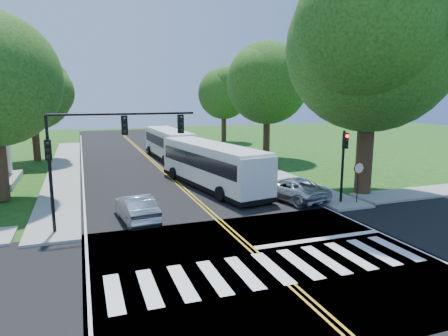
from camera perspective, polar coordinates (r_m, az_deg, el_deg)
name	(u,v)px	position (r m, az deg, el deg)	size (l,w,h in m)	color
ground	(267,263)	(16.56, 6.13, -13.36)	(140.00, 140.00, 0.00)	#154711
road	(171,177)	(32.99, -7.60, -1.34)	(14.00, 96.00, 0.01)	black
cross_road	(267,263)	(16.56, 6.13, -13.34)	(60.00, 12.00, 0.01)	black
center_line	(161,169)	(36.83, -8.92, -0.13)	(0.36, 70.00, 0.01)	gold
edge_line_w	(83,174)	(36.22, -19.54, -0.79)	(0.12, 70.00, 0.01)	silver
edge_line_e	(231,165)	(38.66, 1.02, 0.49)	(0.12, 70.00, 0.01)	silver
crosswalk	(272,268)	(16.15, 6.92, -13.96)	(12.60, 3.00, 0.01)	silver
stop_bar	(319,239)	(19.48, 13.48, -9.83)	(6.60, 0.40, 0.01)	silver
sidewalk_nw	(65,168)	(39.19, -21.77, -0.03)	(2.60, 40.00, 0.15)	gray
sidewalk_ne	(234,159)	(41.94, 1.49, 1.35)	(2.60, 40.00, 0.15)	gray
tree_ne_big	(371,48)	(28.09, 20.29, 15.83)	(10.80, 10.80, 14.91)	#321F14
tree_west_far	(32,91)	(43.82, -25.76, 9.82)	(7.60, 7.60, 10.67)	#321F14
tree_east_mid	(267,83)	(41.80, 6.23, 11.97)	(8.40, 8.40, 11.93)	#321F14
tree_east_far	(224,94)	(56.94, -0.03, 10.59)	(7.20, 7.20, 10.34)	#321F14
signal_nw	(101,143)	(20.18, -17.22, 3.45)	(7.15, 0.46, 5.66)	black
signal_ne	(344,157)	(25.25, 16.72, 1.54)	(0.30, 0.46, 4.40)	black
stop_sign	(359,172)	(25.53, 18.67, -0.60)	(0.76, 0.08, 2.53)	black
bus_lead	(212,165)	(28.79, -1.78, 0.45)	(4.72, 12.55, 3.18)	white
bus_follow	(169,144)	(42.36, -7.93, 3.47)	(3.19, 11.97, 3.07)	white
hatchback	(136,208)	(21.78, -12.43, -5.63)	(1.53, 4.40, 1.45)	#BABCC1
suv	(291,189)	(26.01, 9.55, -2.91)	(2.41, 5.22, 1.45)	silver
dark_sedan	(240,172)	(31.62, 2.33, -0.61)	(1.74, 4.27, 1.24)	black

